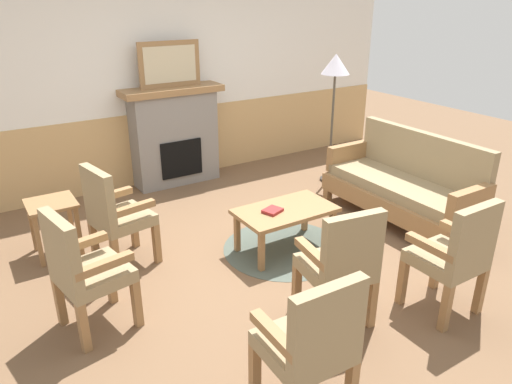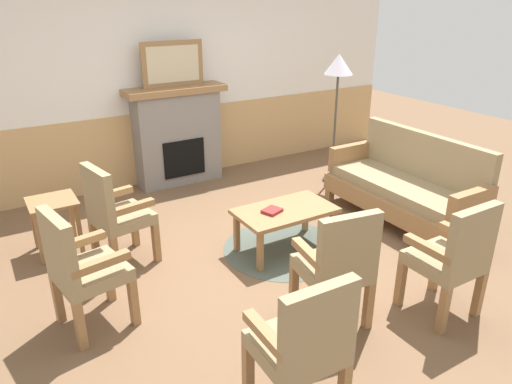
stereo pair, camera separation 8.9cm
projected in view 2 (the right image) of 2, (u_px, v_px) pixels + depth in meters
The scene contains 15 objects.
ground_plane at pixel (274, 256), 4.69m from camera, with size 14.00×14.00×0.00m, color brown.
wall_back at pixel (167, 81), 6.23m from camera, with size 7.20×0.14×2.70m.
fireplace at pixel (177, 135), 6.29m from camera, with size 1.30×0.44×1.28m.
framed_picture at pixel (173, 64), 5.94m from camera, with size 0.80×0.04×0.56m.
couch at pixel (405, 188), 5.25m from camera, with size 0.70×1.80×0.98m.
coffee_table at pixel (285, 214), 4.66m from camera, with size 0.96×0.56×0.44m.
round_rug at pixel (284, 248), 4.81m from camera, with size 1.23×1.23×0.01m, color #4C564C.
book_on_table at pixel (272, 211), 4.57m from camera, with size 0.17×0.15×0.03m, color maroon.
armchair_near_fireplace at pixel (114, 211), 4.36m from camera, with size 0.56×0.56×0.98m.
armchair_by_window_left at pixel (80, 266), 3.49m from camera, with size 0.56×0.56×0.98m.
armchair_front_left at pixel (338, 263), 3.53m from camera, with size 0.55×0.55×0.98m.
armchair_front_center at pixel (304, 342), 2.73m from camera, with size 0.49×0.49×0.98m.
armchair_corner_left at pixel (453, 255), 3.63m from camera, with size 0.48×0.48×0.98m.
side_table at pixel (54, 211), 4.60m from camera, with size 0.44×0.44×0.55m.
floor_lamp_by_couch at pixel (338, 73), 6.00m from camera, with size 0.36×0.36×1.68m.
Camera 2 is at (-2.27, -3.40, 2.38)m, focal length 33.61 mm.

